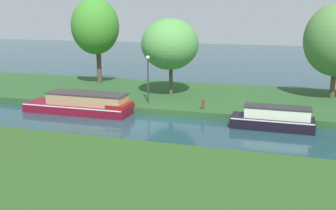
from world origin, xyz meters
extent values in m
plane|color=#1D3C46|center=(0.00, 0.00, 0.00)|extent=(120.00, 120.00, 0.00)
cube|color=#285026|center=(0.00, 7.00, 0.20)|extent=(72.00, 10.00, 0.40)
cube|color=#2B4D1E|center=(0.00, -9.00, 0.20)|extent=(72.00, 10.00, 0.40)
cube|color=black|center=(6.65, 1.20, 0.31)|extent=(4.43, 1.52, 0.63)
cube|color=white|center=(6.65, 1.20, 0.59)|extent=(4.34, 1.55, 0.07)
cube|color=silver|center=(6.88, 1.20, 0.91)|extent=(3.44, 1.15, 0.56)
cube|color=#29282A|center=(6.88, 1.20, 1.22)|extent=(3.54, 1.22, 0.06)
cube|color=maroon|center=(-5.34, 1.20, 0.29)|extent=(6.96, 2.03, 0.58)
cube|color=white|center=(-5.34, 1.20, 0.54)|extent=(6.82, 2.06, 0.07)
cube|color=tan|center=(-4.68, 1.20, 0.91)|extent=(5.02, 1.54, 0.67)
cube|color=#342D30|center=(-4.68, 1.20, 1.28)|extent=(5.12, 1.62, 0.06)
cube|color=maroon|center=(-2.46, 1.20, 0.69)|extent=(1.20, 1.70, 0.22)
cylinder|color=brown|center=(-7.92, 9.30, 2.15)|extent=(0.40, 0.40, 3.49)
ellipsoid|color=#3C882A|center=(-7.92, 8.92, 5.14)|extent=(3.81, 4.13, 4.54)
cylinder|color=brown|center=(-0.78, 6.56, 1.73)|extent=(0.27, 0.27, 2.66)
ellipsoid|color=#529747|center=(-0.78, 6.35, 4.05)|extent=(4.00, 4.61, 3.60)
cylinder|color=brown|center=(10.35, 8.60, 1.74)|extent=(0.34, 0.34, 2.68)
cylinder|color=#333338|center=(-1.43, 3.51, 1.84)|extent=(0.10, 0.10, 2.88)
sphere|color=white|center=(-1.43, 3.51, 3.40)|extent=(0.24, 0.24, 0.24)
cylinder|color=#543621|center=(2.44, 2.78, 0.71)|extent=(0.18, 0.18, 0.62)
camera|label=1|loc=(7.21, -20.08, 6.19)|focal=41.46mm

